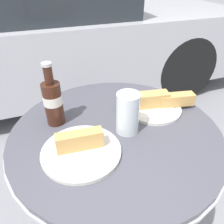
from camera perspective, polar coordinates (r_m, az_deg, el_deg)
name	(u,v)px	position (r m, az deg, el deg)	size (l,w,h in m)	color
bistro_table	(115,162)	(0.87, 0.86, -12.85)	(0.74, 0.74, 0.73)	#B7B7BC
cola_bottle_left	(53,101)	(0.77, -15.17, 2.77)	(0.07, 0.07, 0.23)	#3D1E14
drinking_glass	(128,115)	(0.72, 4.12, -0.70)	(0.08, 0.08, 0.14)	silver
lunch_plate_near	(155,103)	(0.87, 11.13, 2.20)	(0.30, 0.22, 0.07)	silver
lunch_plate_far	(81,148)	(0.67, -8.13, -9.36)	(0.24, 0.24, 0.07)	silver
parked_car	(37,33)	(2.60, -19.04, 18.89)	(4.19, 1.81, 1.24)	#B7B7BC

